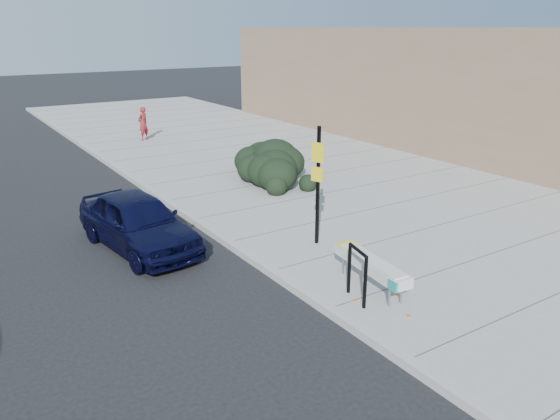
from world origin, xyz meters
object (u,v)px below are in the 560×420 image
(bench, at_px, (371,265))
(sign_post, at_px, (318,179))
(sedan_navy, at_px, (138,222))
(pedestrian, at_px, (143,124))
(bike_rack, at_px, (357,269))

(bench, distance_m, sign_post, 2.81)
(sedan_navy, height_order, pedestrian, pedestrian)
(bike_rack, xyz_separation_m, pedestrian, (2.07, 17.47, 0.13))
(bench, distance_m, sedan_navy, 5.81)
(sedan_navy, relative_size, pedestrian, 2.65)
(sedan_navy, bearing_deg, sign_post, -41.05)
(sign_post, xyz_separation_m, sedan_navy, (-3.61, 2.40, -1.07))
(bench, bearing_deg, sign_post, 84.94)
(bench, height_order, bike_rack, bike_rack)
(sign_post, bearing_deg, bike_rack, -131.64)
(bike_rack, bearing_deg, sedan_navy, 129.75)
(bike_rack, distance_m, pedestrian, 17.60)
(bike_rack, bearing_deg, bench, 36.51)
(sedan_navy, bearing_deg, bench, -65.40)
(bench, relative_size, sign_post, 0.74)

